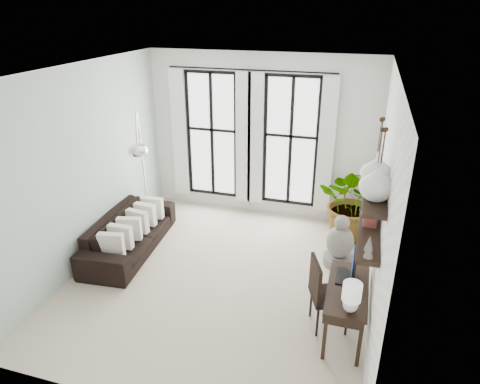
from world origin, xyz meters
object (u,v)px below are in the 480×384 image
at_px(sofa, 129,233).
at_px(arc_lamp, 139,143).
at_px(desk, 347,292).
at_px(buddha, 340,244).
at_px(desk_chair, 324,290).
at_px(plant, 354,202).

height_order(sofa, arc_lamp, arc_lamp).
height_order(desk, buddha, desk).
bearing_deg(desk, arc_lamp, 156.65).
height_order(sofa, desk_chair, desk_chair).
xyz_separation_m(desk, desk_chair, (-0.30, 0.10, -0.10)).
relative_size(plant, arc_lamp, 0.60).
bearing_deg(desk, sofa, 163.34).
bearing_deg(buddha, sofa, -170.99).
bearing_deg(sofa, buddha, -85.74).
height_order(sofa, plant, plant).
distance_m(desk, desk_chair, 0.33).
relative_size(sofa, buddha, 2.51).
distance_m(plant, desk, 2.68).
relative_size(arc_lamp, buddha, 2.67).
relative_size(desk_chair, buddha, 1.13).
xyz_separation_m(plant, desk, (0.05, -2.68, -0.04)).
relative_size(sofa, plant, 1.56).
distance_m(arc_lamp, buddha, 3.74).
xyz_separation_m(sofa, desk, (3.75, -1.12, 0.35)).
bearing_deg(desk, desk_chair, 162.31).
distance_m(desk_chair, arc_lamp, 3.87).
bearing_deg(plant, desk, -88.96).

